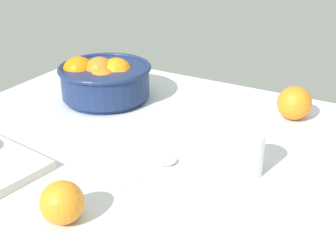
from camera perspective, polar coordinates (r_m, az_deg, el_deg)
The scene contains 6 objects.
ground_plane at distance 89.92cm, azimuth 1.40°, elevation -4.12°, with size 113.73×81.93×3.00cm, color silver.
fruit_bowl at distance 113.14cm, azimuth -8.35°, elevation 6.07°, with size 23.47×23.47×11.14cm.
juice_glass at distance 81.71cm, azimuth 10.10°, elevation -3.82°, with size 6.51×6.51×8.35cm.
loose_orange_0 at distance 70.54cm, azimuth -13.62°, elevation -9.66°, with size 6.95×6.95×6.95cm, color orange.
loose_orange_1 at distance 105.43cm, azimuth 16.11°, elevation 2.88°, with size 7.88×7.88×7.88cm, color orange.
spoon at distance 83.06cm, azimuth -1.26°, elevation -5.36°, with size 6.02×13.30×1.00cm.
Camera 1 is at (35.92, -68.70, 44.06)cm, focal length 46.83 mm.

